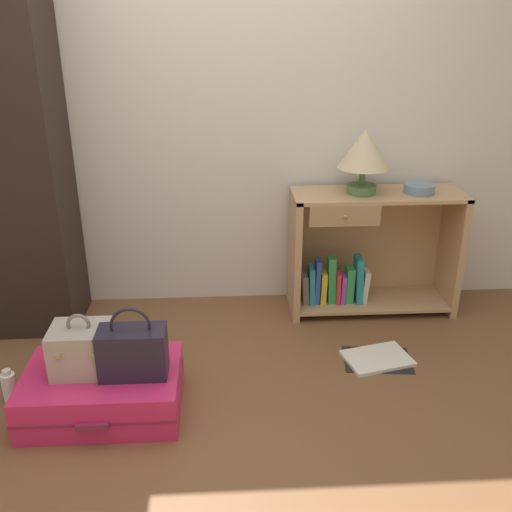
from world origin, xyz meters
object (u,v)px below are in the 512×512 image
(table_lamp, at_px, (364,152))
(train_case, at_px, (82,349))
(bowl, at_px, (419,188))
(open_book_on_floor, at_px, (377,359))
(bottle, at_px, (9,386))
(suitcase_large, at_px, (103,391))
(handbag, at_px, (133,351))
(bookshelf, at_px, (366,253))

(table_lamp, relative_size, train_case, 1.28)
(bowl, relative_size, open_book_on_floor, 0.46)
(train_case, relative_size, bottle, 1.72)
(table_lamp, relative_size, suitcase_large, 0.52)
(table_lamp, distance_m, handbag, 1.69)
(suitcase_large, xyz_separation_m, open_book_on_floor, (1.39, 0.34, -0.10))
(suitcase_large, relative_size, open_book_on_floor, 1.84)
(table_lamp, height_order, bottle, table_lamp)
(bottle, bearing_deg, train_case, -11.90)
(bowl, bearing_deg, open_book_on_floor, -119.71)
(table_lamp, relative_size, bottle, 2.20)
(handbag, height_order, bottle, handbag)
(train_case, bearing_deg, bowl, 26.51)
(table_lamp, distance_m, bottle, 2.22)
(bookshelf, distance_m, bottle, 2.11)
(suitcase_large, relative_size, train_case, 2.47)
(bookshelf, distance_m, open_book_on_floor, 0.71)
(suitcase_large, relative_size, bottle, 4.24)
(bowl, distance_m, train_case, 2.06)
(bookshelf, bearing_deg, bowl, -7.29)
(train_case, xyz_separation_m, bottle, (-0.39, 0.08, -0.25))
(bottle, relative_size, open_book_on_floor, 0.43)
(bookshelf, distance_m, suitcase_large, 1.75)
(train_case, bearing_deg, handbag, -11.13)
(bookshelf, bearing_deg, table_lamp, -159.56)
(bookshelf, xyz_separation_m, handbag, (-1.29, -0.98, -0.04))
(train_case, distance_m, open_book_on_floor, 1.53)
(table_lamp, xyz_separation_m, suitcase_large, (-1.38, -0.92, -0.90))
(table_lamp, xyz_separation_m, handbag, (-1.22, -0.95, -0.67))
(handbag, height_order, open_book_on_floor, handbag)
(bowl, xyz_separation_m, bottle, (-2.18, -0.81, -0.71))
(table_lamp, height_order, train_case, table_lamp)
(bookshelf, distance_m, handbag, 1.62)
(suitcase_large, bearing_deg, bottle, 167.91)
(bowl, xyz_separation_m, handbag, (-1.56, -0.94, -0.45))
(bookshelf, bearing_deg, suitcase_large, -146.72)
(bookshelf, xyz_separation_m, train_case, (-1.52, -0.93, -0.05))
(train_case, relative_size, handbag, 0.86)
(table_lamp, bearing_deg, handbag, -142.03)
(table_lamp, xyz_separation_m, train_case, (-1.46, -0.91, -0.68))
(bowl, height_order, open_book_on_floor, bowl)
(bowl, distance_m, bottle, 2.44)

